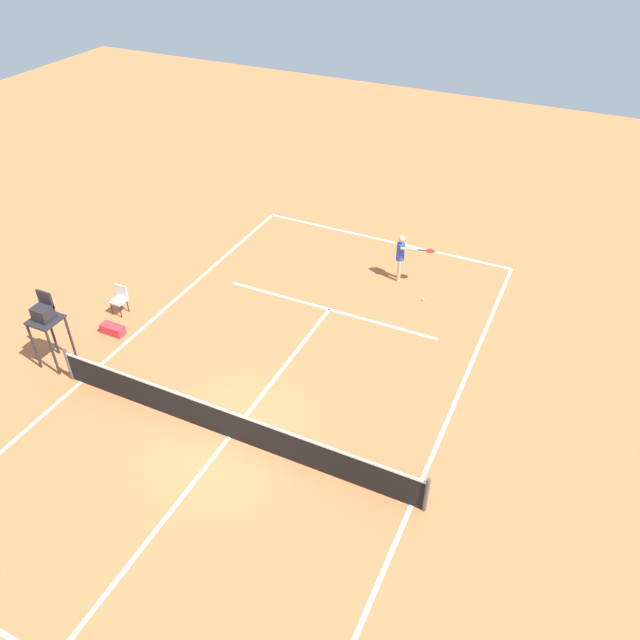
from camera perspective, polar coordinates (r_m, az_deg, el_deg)
ground_plane at (r=16.37m, az=-8.26°, el=-10.49°), size 60.00×60.00×0.00m
court_lines at (r=16.37m, az=-8.26°, el=-10.48°), size 9.83×22.39×0.01m
tennis_net at (r=16.02m, az=-8.42°, el=-9.28°), size 10.43×0.10×1.07m
player_serving at (r=21.47m, az=7.47°, el=5.97°), size 1.32×0.46×1.72m
tennis_ball at (r=21.05m, az=9.37°, el=1.85°), size 0.07×0.07×0.07m
umpire_chair at (r=18.87m, az=-23.73°, el=0.10°), size 0.80×0.80×2.41m
courtside_chair_mid at (r=20.96m, az=-17.78°, el=1.90°), size 0.44×0.46×0.95m
equipment_bag at (r=20.31m, az=-18.36°, el=-0.82°), size 0.76×0.32×0.30m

